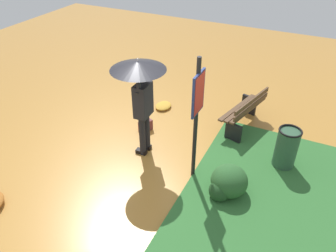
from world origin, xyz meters
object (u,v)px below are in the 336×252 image
(info_sign_post, at_px, (197,108))
(handbag, at_px, (146,126))
(trash_bin, at_px, (286,149))
(park_bench, at_px, (244,111))
(person_with_umbrella, at_px, (140,84))

(info_sign_post, bearing_deg, handbag, -120.51)
(info_sign_post, relative_size, trash_bin, 2.76)
(handbag, relative_size, trash_bin, 0.44)
(info_sign_post, relative_size, park_bench, 1.61)
(person_with_umbrella, height_order, handbag, person_with_umbrella)
(handbag, relative_size, park_bench, 0.26)
(park_bench, bearing_deg, person_with_umbrella, -40.03)
(person_with_umbrella, distance_m, park_bench, 2.61)
(handbag, distance_m, trash_bin, 2.92)
(trash_bin, bearing_deg, park_bench, -133.21)
(handbag, bearing_deg, trash_bin, 91.90)
(person_with_umbrella, relative_size, handbag, 5.53)
(handbag, bearing_deg, park_bench, 119.79)
(info_sign_post, xyz_separation_m, trash_bin, (-0.97, 1.42, -1.03))
(info_sign_post, xyz_separation_m, handbag, (-0.88, -1.49, -1.32))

